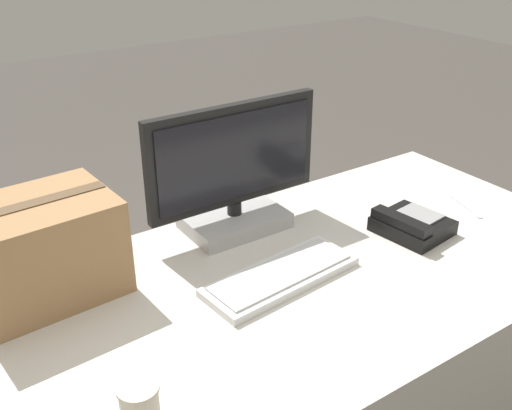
% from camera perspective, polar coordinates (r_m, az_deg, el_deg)
% --- Properties ---
extents(office_desk, '(1.80, 0.90, 0.71)m').
position_cam_1_polar(office_desk, '(1.86, 4.36, -15.54)').
color(office_desk, beige).
rests_on(office_desk, ground_plane).
extents(monitor, '(0.56, 0.21, 0.39)m').
position_cam_1_polar(monitor, '(1.77, -2.10, 2.50)').
color(monitor, '#B7B7B7').
rests_on(monitor, office_desk).
extents(keyboard, '(0.45, 0.20, 0.03)m').
position_cam_1_polar(keyboard, '(1.60, 2.38, -6.74)').
color(keyboard, silver).
rests_on(keyboard, office_desk).
extents(desk_phone, '(0.21, 0.22, 0.07)m').
position_cam_1_polar(desk_phone, '(1.86, 14.56, -1.83)').
color(desk_phone, black).
rests_on(desk_phone, office_desk).
extents(paper_cup_left, '(0.08, 0.08, 0.10)m').
position_cam_1_polar(paper_cup_left, '(1.20, -11.00, -18.36)').
color(paper_cup_left, beige).
rests_on(paper_cup_left, office_desk).
extents(spoon, '(0.06, 0.16, 0.00)m').
position_cam_1_polar(spoon, '(2.07, 19.73, -0.45)').
color(spoon, silver).
rests_on(spoon, office_desk).
extents(cardboard_box, '(0.38, 0.29, 0.26)m').
position_cam_1_polar(cardboard_box, '(1.58, -19.81, -4.01)').
color(cardboard_box, '#9E754C').
rests_on(cardboard_box, office_desk).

